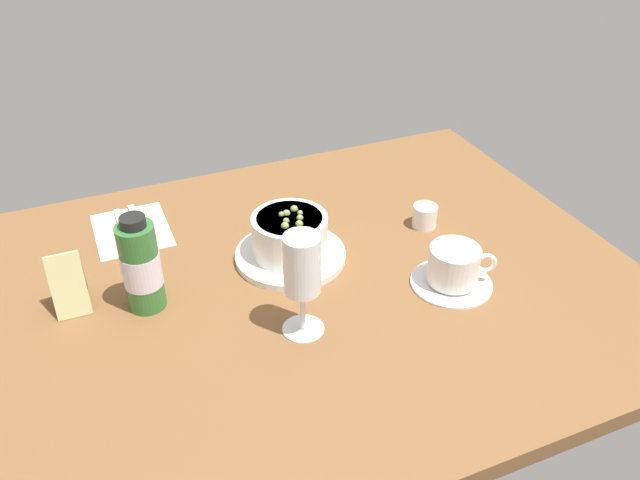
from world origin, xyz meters
TOP-DOWN VIEW (x-y plane):
  - ground_plane at (0.00, 0.00)cm, footprint 110.00×84.00cm
  - porridge_bowl at (-0.92, -6.93)cm, footprint 19.01×19.01cm
  - cutlery_setting at (22.93, -25.85)cm, footprint 13.07×16.65cm
  - coffee_cup at (-22.54, 10.09)cm, footprint 13.27×13.27cm
  - creamer_jug at (-27.35, -6.85)cm, footprint 4.48×5.36cm
  - wine_glass at (3.78, 10.84)cm, footprint 6.30×6.30cm
  - sauce_bottle_green at (24.01, -3.87)cm, footprint 5.90×5.90cm
  - menu_card at (34.77, -8.45)cm, footprint 5.12×6.94cm

SIDE VIEW (x-z plane):
  - ground_plane at x=0.00cm, z-range -3.00..0.00cm
  - cutlery_setting at x=22.93cm, z-range -0.19..0.71cm
  - creamer_jug at x=-27.35cm, z-range -0.24..4.62cm
  - coffee_cup at x=-22.54cm, z-range -0.24..6.72cm
  - porridge_bowl at x=-0.92cm, z-range -0.45..8.55cm
  - menu_card at x=34.77cm, z-range -0.06..9.65cm
  - sauce_bottle_green at x=24.01cm, z-range -0.61..15.53cm
  - wine_glass at x=3.78cm, z-range 2.76..19.34cm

